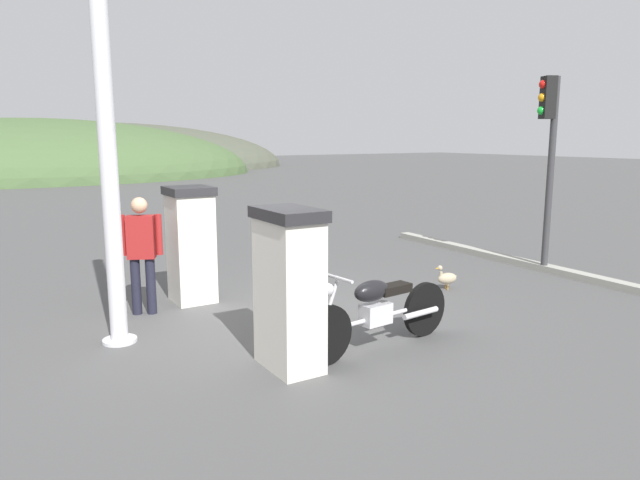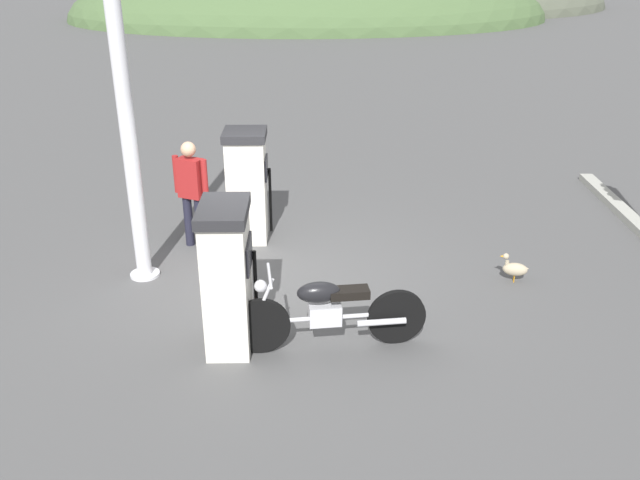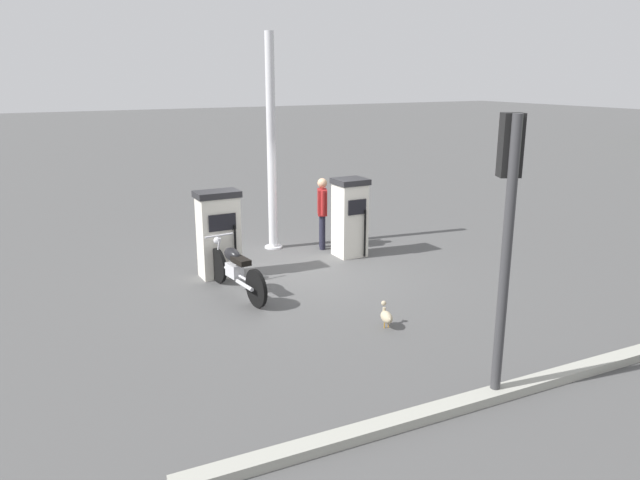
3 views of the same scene
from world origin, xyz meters
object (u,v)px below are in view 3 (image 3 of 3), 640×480
Objects in this scene: wandering_duck at (386,316)px; roadside_traffic_light at (508,208)px; attendant_person at (322,209)px; motorcycle_near_pump at (235,269)px; fuel_pump_near at (219,234)px; fuel_pump_far at (350,217)px; canopy_support_pole at (271,148)px.

roadside_traffic_light is at bearing 0.39° from wandering_duck.
attendant_person is at bearing 169.52° from roadside_traffic_light.
roadside_traffic_light is (4.91, 1.55, 1.89)m from motorcycle_near_pump.
fuel_pump_near is at bearing 175.11° from motorcycle_near_pump.
roadside_traffic_light is (2.33, 0.02, 2.17)m from wandering_duck.
roadside_traffic_light reaches higher than motorcycle_near_pump.
attendant_person reaches higher than wandering_duck.
fuel_pump_far is at bearing 109.53° from motorcycle_near_pump.
canopy_support_pole is (-1.35, -1.22, 1.42)m from fuel_pump_far.
fuel_pump_far reaches higher than wandering_duck.
attendant_person is 1.77m from canopy_support_pole.
attendant_person is 0.47× the size of roadside_traffic_light.
fuel_pump_far is at bearing 42.05° from canopy_support_pole.
fuel_pump_far reaches higher than fuel_pump_near.
canopy_support_pole is at bearing -120.32° from attendant_person.
canopy_support_pole is (-7.35, 0.29, -0.08)m from roadside_traffic_light.
wandering_duck is at bearing 30.67° from motorcycle_near_pump.
roadside_traffic_light is (6.00, -1.51, 1.50)m from fuel_pump_far.
attendant_person is (-0.79, -0.26, 0.06)m from fuel_pump_far.
fuel_pump_near reaches higher than attendant_person.
fuel_pump_far is at bearing 157.42° from wandering_duck.
fuel_pump_near is 1.00× the size of fuel_pump_far.
canopy_support_pole is (-2.44, 1.84, 1.82)m from motorcycle_near_pump.
fuel_pump_near is at bearing -73.77° from attendant_person.
attendant_person is at bearing 106.23° from fuel_pump_near.
roadside_traffic_light is 0.73× the size of canopy_support_pole.
motorcycle_near_pump reaches higher than wandering_duck.
fuel_pump_near is 1.16m from motorcycle_near_pump.
attendant_person is 4.69m from wandering_duck.
motorcycle_near_pump is 3.40m from attendant_person.
attendant_person is at bearing 123.76° from motorcycle_near_pump.
motorcycle_near_pump is at bearing -4.89° from fuel_pump_near.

